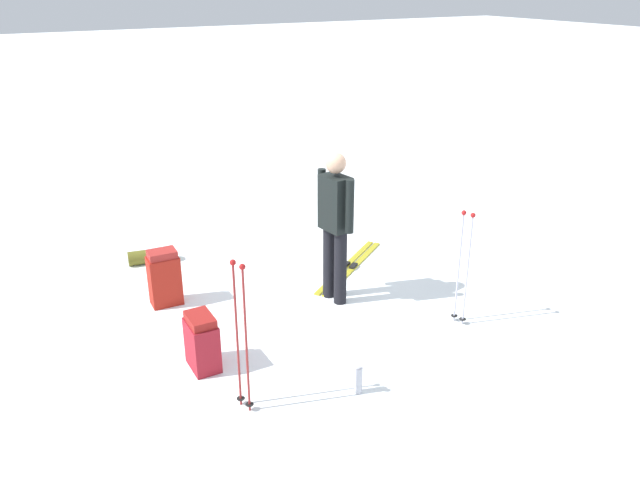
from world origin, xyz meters
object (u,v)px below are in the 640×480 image
Objects in this scene: backpack_large_dark at (202,342)px; thermos_bottle at (359,380)px; skier_standing at (335,220)px; ski_poles_planted_far at (464,263)px; backpack_bright at (164,278)px; ski_poles_planted_near at (241,330)px; sleeping_mat_rolled at (150,256)px; ski_pair_near at (350,267)px.

thermos_bottle is (1.05, 1.05, -0.14)m from backpack_large_dark.
backpack_large_dark is at bearing -72.39° from skier_standing.
ski_poles_planted_far is (0.54, 2.62, 0.43)m from backpack_large_dark.
backpack_large_dark is 2.11× the size of thermos_bottle.
backpack_bright is at bearing -116.33° from skier_standing.
backpack_large_dark is at bearing -172.47° from ski_poles_planted_near.
skier_standing is 3.09× the size of sleeping_mat_rolled.
skier_standing reaches higher than sleeping_mat_rolled.
sleeping_mat_rolled is (-2.55, 0.21, -0.18)m from backpack_large_dark.
ski_pair_near is 2.33× the size of backpack_bright.
ski_poles_planted_near is 2.53m from ski_poles_planted_far.
ski_poles_planted_far is 1.75m from thermos_bottle.
ski_poles_planted_near is at bearing -85.27° from ski_poles_planted_far.
ski_poles_planted_far is 2.27× the size of sleeping_mat_rolled.
ski_poles_planted_near is at bearing 7.53° from backpack_large_dark.
ski_poles_planted_near reaches higher than ski_poles_planted_far.
backpack_large_dark is 2.71m from ski_poles_planted_far.
backpack_large_dark is (0.56, -1.75, -0.69)m from skier_standing.
ski_pair_near is 1.87m from ski_poles_planted_far.
ski_poles_planted_far is at bearing 107.79° from thermos_bottle.
backpack_bright is 0.47× the size of ski_poles_planted_near.
ski_poles_planted_near is at bearing 0.82° from backpack_bright.
backpack_large_dark is at bearing -2.81° from backpack_bright.
backpack_large_dark is at bearing -135.00° from thermos_bottle.
backpack_bright is (-0.83, -1.68, -0.64)m from skier_standing.
thermos_bottle is (1.60, -0.71, -0.82)m from skier_standing.
ski_pair_near is at bearing -170.75° from ski_poles_planted_far.
thermos_bottle is at bearing 45.00° from backpack_large_dark.
backpack_large_dark is 0.85× the size of backpack_bright.
backpack_large_dark is 1.39m from backpack_bright.
thermos_bottle is at bearing 13.02° from sleeping_mat_rolled.
sleeping_mat_rolled is at bearing -166.98° from thermos_bottle.
skier_standing is 1.25× the size of ski_poles_planted_near.
ski_poles_planted_near is 1.09× the size of ski_poles_planted_far.
thermos_bottle is at bearing 21.87° from backpack_bright.
backpack_bright reaches higher than sleeping_mat_rolled.
backpack_large_dark is at bearing -4.78° from sleeping_mat_rolled.
thermos_bottle is at bearing -30.28° from ski_pair_near.
skier_standing is at bearing 37.62° from sleeping_mat_rolled.
backpack_large_dark is 0.44× the size of ski_poles_planted_far.
skier_standing is 1.36× the size of ski_poles_planted_far.
ski_pair_near is at bearing 136.40° from skier_standing.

